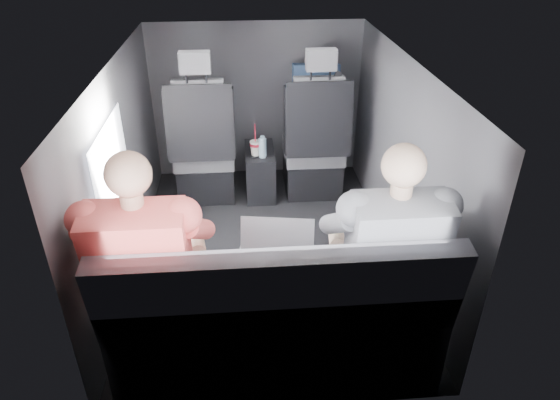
{
  "coord_description": "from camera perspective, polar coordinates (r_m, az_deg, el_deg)",
  "views": [
    {
      "loc": [
        -0.14,
        -2.9,
        2.11
      ],
      "look_at": [
        0.09,
        -0.05,
        0.45
      ],
      "focal_mm": 32.0,
      "sensor_mm": 36.0,
      "label": 1
    }
  ],
  "objects": [
    {
      "name": "laptop_white",
      "position": [
        2.61,
        -14.55,
        -5.42
      ],
      "size": [
        0.37,
        0.36,
        0.26
      ],
      "color": "white",
      "rests_on": "passenger_rear_left"
    },
    {
      "name": "laptop_silver",
      "position": [
        2.57,
        -0.5,
        -4.98
      ],
      "size": [
        0.39,
        0.37,
        0.25
      ],
      "color": "#A9A9AD",
      "rests_on": "rear_bench"
    },
    {
      "name": "side_window",
      "position": [
        2.96,
        -18.79,
        4.28
      ],
      "size": [
        0.02,
        0.75,
        0.42
      ],
      "primitive_type": "cube",
      "color": "white",
      "rests_on": "panel_left"
    },
    {
      "name": "center_console",
      "position": [
        4.24,
        -2.3,
        3.28
      ],
      "size": [
        0.24,
        0.48,
        0.41
      ],
      "color": "black",
      "rests_on": "floor"
    },
    {
      "name": "front_seat_left",
      "position": [
        4.12,
        -8.62,
        5.24
      ],
      "size": [
        0.52,
        0.58,
        1.26
      ],
      "color": "black",
      "rests_on": "floor"
    },
    {
      "name": "passenger_rear_left",
      "position": [
        2.46,
        -14.7,
        -7.32
      ],
      "size": [
        0.55,
        0.66,
        1.29
      ],
      "color": "#353439",
      "rests_on": "rear_bench"
    },
    {
      "name": "rear_bench",
      "position": [
        2.58,
        -0.27,
        -14.29
      ],
      "size": [
        1.6,
        0.57,
        0.92
      ],
      "color": "slate",
      "rests_on": "floor"
    },
    {
      "name": "ceiling",
      "position": [
        3.0,
        -1.95,
        15.39
      ],
      "size": [
        2.6,
        2.6,
        0.0
      ],
      "primitive_type": "plane",
      "rotation": [
        3.14,
        0.0,
        0.0
      ],
      "color": "#B2B2AD",
      "rests_on": "panel_back"
    },
    {
      "name": "passenger_front_right",
      "position": [
        4.27,
        4.03,
        11.34
      ],
      "size": [
        0.38,
        0.38,
        0.73
      ],
      "color": "navy",
      "rests_on": "front_seat_right"
    },
    {
      "name": "passenger_rear_right",
      "position": [
        2.51,
        11.81,
        -6.16
      ],
      "size": [
        0.54,
        0.66,
        1.29
      ],
      "color": "navy",
      "rests_on": "rear_bench"
    },
    {
      "name": "water_bottle",
      "position": [
        3.99,
        -2.01,
        6.02
      ],
      "size": [
        0.06,
        0.06,
        0.18
      ],
      "color": "#99BDCF",
      "rests_on": "center_console"
    },
    {
      "name": "floor",
      "position": [
        3.59,
        -1.58,
        -5.94
      ],
      "size": [
        2.6,
        2.6,
        0.0
      ],
      "primitive_type": "plane",
      "color": "black",
      "rests_on": "ground"
    },
    {
      "name": "panel_left",
      "position": [
        3.32,
        -17.45,
        3.03
      ],
      "size": [
        0.02,
        2.6,
        1.35
      ],
      "primitive_type": "cube",
      "color": "#56565B",
      "rests_on": "floor"
    },
    {
      "name": "panel_front",
      "position": [
        4.44,
        -2.68,
        11.21
      ],
      "size": [
        1.8,
        0.02,
        1.35
      ],
      "primitive_type": "cube",
      "color": "#56565B",
      "rests_on": "floor"
    },
    {
      "name": "laptop_black",
      "position": [
        2.68,
        11.75,
        -4.19
      ],
      "size": [
        0.35,
        0.33,
        0.23
      ],
      "color": "black",
      "rests_on": "passenger_rear_right"
    },
    {
      "name": "panel_back",
      "position": [
        2.15,
        0.2,
        -11.73
      ],
      "size": [
        1.8,
        0.02,
        1.35
      ],
      "primitive_type": "cube",
      "color": "#56565B",
      "rests_on": "floor"
    },
    {
      "name": "soda_cup",
      "position": [
        4.02,
        -2.82,
        5.98
      ],
      "size": [
        0.09,
        0.09,
        0.27
      ],
      "color": "white",
      "rests_on": "center_console"
    },
    {
      "name": "seatbelt",
      "position": [
        3.85,
        4.48,
        10.09
      ],
      "size": [
        0.35,
        0.11,
        0.59
      ],
      "primitive_type": "cube",
      "rotation": [
        -0.14,
        0.49,
        0.0
      ],
      "color": "black",
      "rests_on": "front_seat_right"
    },
    {
      "name": "front_seat_right",
      "position": [
        4.15,
        3.91,
        5.72
      ],
      "size": [
        0.52,
        0.58,
        1.26
      ],
      "color": "black",
      "rests_on": "floor"
    },
    {
      "name": "panel_right",
      "position": [
        3.4,
        13.64,
        4.21
      ],
      "size": [
        0.02,
        2.6,
        1.35
      ],
      "primitive_type": "cube",
      "color": "#56565B",
      "rests_on": "floor"
    }
  ]
}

